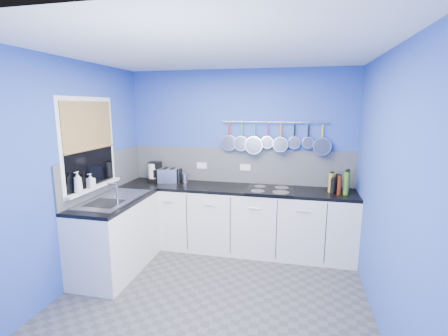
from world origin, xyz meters
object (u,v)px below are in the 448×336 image
at_px(soap_bottle_a, 78,182).
at_px(soap_bottle_b, 91,181).
at_px(paper_towel, 153,173).
at_px(canister, 185,178).
at_px(hob, 270,190).
at_px(coffee_maker, 155,172).
at_px(toaster, 169,175).

relative_size(soap_bottle_a, soap_bottle_b, 1.39).
bearing_deg(soap_bottle_b, paper_towel, 74.26).
xyz_separation_m(canister, hob, (1.25, -0.18, -0.06)).
xyz_separation_m(coffee_maker, hob, (1.70, -0.14, -0.14)).
bearing_deg(canister, soap_bottle_a, -119.92).
height_order(soap_bottle_b, canister, soap_bottle_b).
distance_m(soap_bottle_a, canister, 1.55).
bearing_deg(soap_bottle_a, soap_bottle_b, 90.00).
height_order(coffee_maker, toaster, coffee_maker).
bearing_deg(canister, paper_towel, -171.71).
xyz_separation_m(coffee_maker, canister, (0.45, 0.04, -0.08)).
bearing_deg(soap_bottle_a, canister, 60.08).
xyz_separation_m(soap_bottle_b, hob, (2.01, 0.93, -0.23)).
relative_size(canister, hob, 0.21).
relative_size(soap_bottle_b, canister, 1.31).
height_order(coffee_maker, hob, coffee_maker).
bearing_deg(soap_bottle_b, coffee_maker, 73.71).
distance_m(paper_towel, canister, 0.48).
bearing_deg(coffee_maker, toaster, 3.21).
relative_size(toaster, hob, 0.51).
distance_m(soap_bottle_a, soap_bottle_b, 0.23).
xyz_separation_m(soap_bottle_a, paper_towel, (0.29, 1.26, -0.13)).
xyz_separation_m(paper_towel, hob, (1.72, -0.11, -0.13)).
height_order(toaster, canister, toaster).
xyz_separation_m(soap_bottle_b, canister, (0.77, 1.11, -0.17)).
height_order(soap_bottle_a, hob, soap_bottle_a).
bearing_deg(soap_bottle_a, paper_towel, 76.93).
bearing_deg(toaster, soap_bottle_b, -126.99).
height_order(soap_bottle_b, toaster, soap_bottle_b).
relative_size(coffee_maker, toaster, 0.93).
distance_m(soap_bottle_b, coffee_maker, 1.11).
relative_size(soap_bottle_a, coffee_maker, 0.82).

